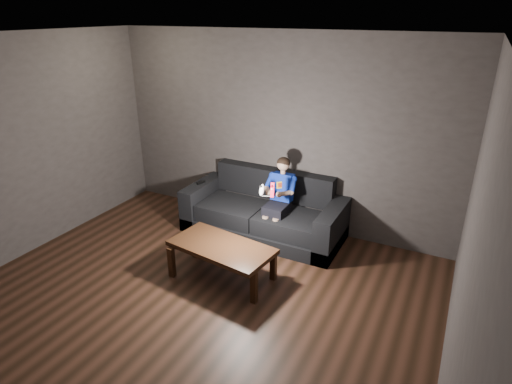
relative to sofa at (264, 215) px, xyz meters
The scene contains 10 objects.
floor 2.09m from the sofa, 90.43° to the right, with size 5.00×5.00×0.00m, color black.
back_wall 1.15m from the sofa, 92.07° to the left, with size 5.00×0.04×2.70m, color #383230.
right_wall 3.41m from the sofa, 39.86° to the right, with size 0.04×5.00×2.70m, color #383230.
ceiling 3.19m from the sofa, 90.43° to the right, with size 5.00×5.00×0.02m, color silver.
sofa is the anchor object (origin of this frame).
child 0.49m from the sofa, 14.56° to the right, with size 0.42×0.51×1.03m.
wii_remote_red 0.84m from the sofa, 54.53° to the right, with size 0.06×0.08×0.19m.
nunchuk_white 0.76m from the sofa, 68.46° to the right, with size 0.08×0.11×0.16m.
wii_remote_black 1.05m from the sofa, behind, with size 0.07×0.14×0.03m.
coffee_table 1.23m from the sofa, 87.79° to the right, with size 1.27×0.75×0.44m.
Camera 1 is at (2.35, -2.76, 2.92)m, focal length 30.00 mm.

